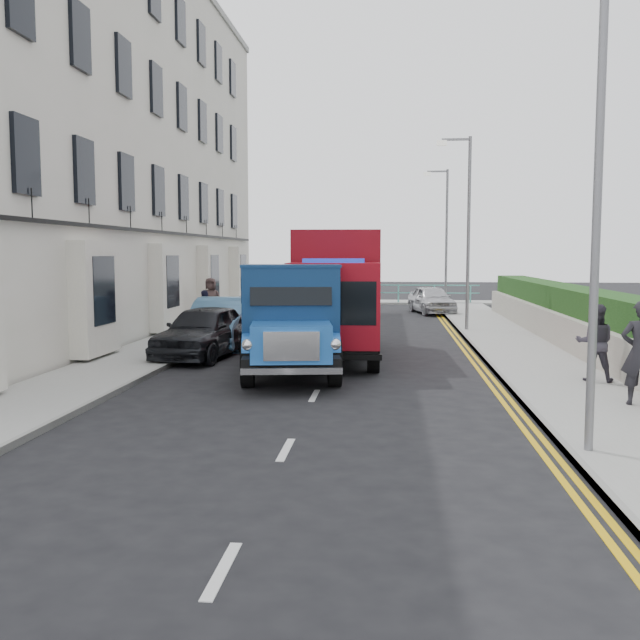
# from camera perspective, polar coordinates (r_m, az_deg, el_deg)

# --- Properties ---
(ground) EXTENTS (120.00, 120.00, 0.00)m
(ground) POSITION_cam_1_polar(r_m,az_deg,el_deg) (12.54, -1.42, -7.89)
(ground) COLOR black
(ground) RESTS_ON ground
(pavement_west) EXTENTS (2.40, 38.00, 0.12)m
(pavement_west) POSITION_cam_1_polar(r_m,az_deg,el_deg) (22.33, -11.92, -1.99)
(pavement_west) COLOR gray
(pavement_west) RESTS_ON ground
(pavement_east) EXTENTS (2.60, 38.00, 0.12)m
(pavement_east) POSITION_cam_1_polar(r_m,az_deg,el_deg) (21.64, 15.67, -2.30)
(pavement_east) COLOR gray
(pavement_east) RESTS_ON ground
(promenade) EXTENTS (30.00, 2.50, 0.12)m
(promenade) POSITION_cam_1_polar(r_m,az_deg,el_deg) (41.24, 3.49, 1.45)
(promenade) COLOR gray
(promenade) RESTS_ON ground
(sea_plane) EXTENTS (120.00, 120.00, 0.00)m
(sea_plane) POSITION_cam_1_polar(r_m,az_deg,el_deg) (72.19, 4.39, 3.08)
(sea_plane) COLOR #4D5E69
(sea_plane) RESTS_ON ground
(terrace_west) EXTENTS (6.31, 30.20, 14.25)m
(terrace_west) POSITION_cam_1_polar(r_m,az_deg,el_deg) (27.74, -18.34, 14.00)
(terrace_west) COLOR silver
(terrace_west) RESTS_ON ground
(garden_east) EXTENTS (1.45, 28.00, 1.75)m
(garden_east) POSITION_cam_1_polar(r_m,az_deg,el_deg) (21.97, 20.64, -0.14)
(garden_east) COLOR #B2AD9E
(garden_east) RESTS_ON ground
(seafront_railing) EXTENTS (13.00, 0.08, 1.11)m
(seafront_railing) POSITION_cam_1_polar(r_m,az_deg,el_deg) (40.41, 3.45, 2.11)
(seafront_railing) COLOR #59B2A5
(seafront_railing) RESTS_ON ground
(lamp_near) EXTENTS (1.23, 0.18, 7.00)m
(lamp_near) POSITION_cam_1_polar(r_m,az_deg,el_deg) (10.53, 20.73, 11.14)
(lamp_near) COLOR slate
(lamp_near) RESTS_ON ground
(lamp_mid) EXTENTS (1.23, 0.18, 7.00)m
(lamp_mid) POSITION_cam_1_polar(r_m,az_deg,el_deg) (26.28, 11.54, 7.71)
(lamp_mid) COLOR slate
(lamp_mid) RESTS_ON ground
(lamp_far) EXTENTS (1.23, 0.18, 7.00)m
(lamp_far) POSITION_cam_1_polar(r_m,az_deg,el_deg) (36.24, 9.90, 7.07)
(lamp_far) COLOR slate
(lamp_far) RESTS_ON ground
(bedford_lorry) EXTENTS (2.86, 5.67, 2.58)m
(bedford_lorry) POSITION_cam_1_polar(r_m,az_deg,el_deg) (16.18, -2.34, -0.62)
(bedford_lorry) COLOR black
(bedford_lorry) RESTS_ON ground
(red_lorry) EXTENTS (2.50, 6.71, 3.47)m
(red_lorry) POSITION_cam_1_polar(r_m,az_deg,el_deg) (19.74, 1.40, 2.39)
(red_lorry) COLOR black
(red_lorry) RESTS_ON ground
(parked_car_front) EXTENTS (2.30, 4.48, 1.46)m
(parked_car_front) POSITION_cam_1_polar(r_m,az_deg,el_deg) (19.90, -9.28, -0.89)
(parked_car_front) COLOR black
(parked_car_front) RESTS_ON ground
(parked_car_mid) EXTENTS (1.64, 4.61, 1.51)m
(parked_car_mid) POSITION_cam_1_polar(r_m,az_deg,el_deg) (21.98, -7.84, -0.21)
(parked_car_mid) COLOR #5286B1
(parked_car_mid) RESTS_ON ground
(parked_car_rear) EXTENTS (2.41, 5.50, 1.57)m
(parked_car_rear) POSITION_cam_1_polar(r_m,az_deg,el_deg) (29.68, -4.21, 1.32)
(parked_car_rear) COLOR silver
(parked_car_rear) RESTS_ON ground
(seafront_car_left) EXTENTS (2.81, 5.18, 1.38)m
(seafront_car_left) POSITION_cam_1_polar(r_m,az_deg,el_deg) (33.52, -0.06, 1.63)
(seafront_car_left) COLOR black
(seafront_car_left) RESTS_ON ground
(seafront_car_right) EXTENTS (2.43, 4.19, 1.34)m
(seafront_car_right) POSITION_cam_1_polar(r_m,az_deg,el_deg) (34.32, 8.92, 1.63)
(seafront_car_right) COLOR #BBBAC0
(seafront_car_right) RESTS_ON ground
(pedestrian_east_far) EXTENTS (0.92, 0.78, 1.67)m
(pedestrian_east_far) POSITION_cam_1_polar(r_m,az_deg,el_deg) (16.44, 21.15, -1.71)
(pedestrian_east_far) COLOR #35313C
(pedestrian_east_far) RESTS_ON pavement_east
(pedestrian_west_near) EXTENTS (0.98, 0.85, 1.58)m
(pedestrian_west_near) POSITION_cam_1_polar(r_m,az_deg,el_deg) (23.22, -9.15, 0.45)
(pedestrian_west_near) COLOR #1B1B31
(pedestrian_west_near) RESTS_ON pavement_west
(pedestrian_west_far) EXTENTS (0.93, 0.66, 1.80)m
(pedestrian_west_far) POSITION_cam_1_polar(r_m,az_deg,el_deg) (28.15, -8.74, 1.53)
(pedestrian_west_far) COLOR #3C2C2B
(pedestrian_west_far) RESTS_ON pavement_west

